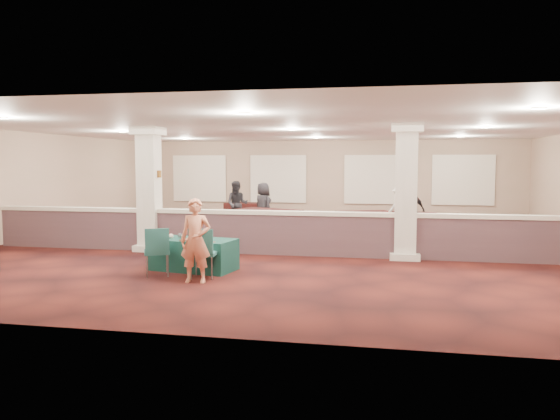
% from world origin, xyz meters
% --- Properties ---
extents(ground, '(16.00, 16.00, 0.00)m').
position_xyz_m(ground, '(0.00, 0.00, 0.00)').
color(ground, '#4F1913').
rests_on(ground, ground).
extents(wall_back, '(16.00, 0.04, 3.20)m').
position_xyz_m(wall_back, '(0.00, 8.00, 1.60)').
color(wall_back, gray).
rests_on(wall_back, ground).
extents(wall_front, '(16.00, 0.04, 3.20)m').
position_xyz_m(wall_front, '(0.00, -8.00, 1.60)').
color(wall_front, gray).
rests_on(wall_front, ground).
extents(wall_left, '(0.04, 16.00, 3.20)m').
position_xyz_m(wall_left, '(-8.00, 0.00, 1.60)').
color(wall_left, gray).
rests_on(wall_left, ground).
extents(ceiling, '(16.00, 16.00, 0.02)m').
position_xyz_m(ceiling, '(0.00, 0.00, 3.20)').
color(ceiling, silver).
rests_on(ceiling, wall_back).
extents(partition_wall, '(15.60, 0.28, 1.10)m').
position_xyz_m(partition_wall, '(0.00, -1.50, 0.57)').
color(partition_wall, '#50363E').
rests_on(partition_wall, ground).
extents(column_left, '(0.72, 0.72, 3.20)m').
position_xyz_m(column_left, '(-3.50, -1.50, 1.64)').
color(column_left, silver).
rests_on(column_left, ground).
extents(column_right, '(0.72, 0.72, 3.20)m').
position_xyz_m(column_right, '(3.00, -1.50, 1.64)').
color(column_right, silver).
rests_on(column_right, ground).
extents(sconce_left, '(0.12, 0.12, 0.18)m').
position_xyz_m(sconce_left, '(-3.78, -1.50, 2.00)').
color(sconce_left, brown).
rests_on(sconce_left, column_left).
extents(sconce_right, '(0.12, 0.12, 0.18)m').
position_xyz_m(sconce_right, '(-3.22, -1.50, 2.00)').
color(sconce_right, brown).
rests_on(sconce_right, column_left).
extents(near_table, '(1.86, 1.16, 0.67)m').
position_xyz_m(near_table, '(-1.47, -3.75, 0.33)').
color(near_table, '#0F372F').
rests_on(near_table, ground).
extents(conf_chair_main, '(0.55, 0.56, 1.00)m').
position_xyz_m(conf_chair_main, '(-0.99, -4.56, 0.59)').
color(conf_chair_main, '#1F5B53').
rests_on(conf_chair_main, ground).
extents(conf_chair_side, '(0.66, 0.66, 0.99)m').
position_xyz_m(conf_chair_side, '(-1.96, -4.54, 0.58)').
color(conf_chair_side, '#1F5B53').
rests_on(conf_chair_side, ground).
extents(woman, '(0.61, 0.43, 1.62)m').
position_xyz_m(woman, '(-1.00, -4.91, 0.81)').
color(woman, '#EF8C67').
rests_on(woman, ground).
extents(far_table_front_left, '(2.04, 1.38, 0.75)m').
position_xyz_m(far_table_front_left, '(-2.85, 1.03, 0.38)').
color(far_table_front_left, black).
rests_on(far_table_front_left, ground).
extents(far_table_front_center, '(2.24, 1.67, 0.81)m').
position_xyz_m(far_table_front_center, '(-1.12, 2.07, 0.41)').
color(far_table_front_center, black).
rests_on(far_table_front_center, ground).
extents(far_table_front_right, '(1.70, 1.00, 0.65)m').
position_xyz_m(far_table_front_right, '(4.94, 3.00, 0.33)').
color(far_table_front_right, black).
rests_on(far_table_front_right, ground).
extents(far_table_back_left, '(1.81, 1.21, 0.67)m').
position_xyz_m(far_table_back_left, '(-3.01, 6.50, 0.34)').
color(far_table_back_left, black).
rests_on(far_table_back_left, ground).
extents(far_table_back_center, '(1.94, 1.45, 0.71)m').
position_xyz_m(far_table_back_center, '(1.84, 3.20, 0.35)').
color(far_table_back_center, black).
rests_on(far_table_back_center, ground).
extents(far_table_back_right, '(1.83, 1.13, 0.69)m').
position_xyz_m(far_table_back_right, '(3.23, 3.20, 0.35)').
color(far_table_back_right, black).
rests_on(far_table_back_right, ground).
extents(attendee_a, '(0.82, 0.50, 1.64)m').
position_xyz_m(attendee_a, '(-2.69, 4.00, 0.82)').
color(attendee_a, black).
rests_on(attendee_a, ground).
extents(attendee_b, '(1.13, 0.92, 1.61)m').
position_xyz_m(attendee_b, '(3.00, 3.00, 0.81)').
color(attendee_b, silver).
rests_on(attendee_b, ground).
extents(attendee_c, '(1.05, 0.82, 1.61)m').
position_xyz_m(attendee_c, '(3.29, 2.66, 0.81)').
color(attendee_c, black).
rests_on(attendee_c, ground).
extents(attendee_d, '(0.88, 0.84, 1.61)m').
position_xyz_m(attendee_d, '(-1.62, 3.50, 0.80)').
color(attendee_d, black).
rests_on(attendee_d, ground).
extents(laptop_base, '(0.33, 0.26, 0.02)m').
position_xyz_m(laptop_base, '(-1.20, -3.84, 0.68)').
color(laptop_base, silver).
rests_on(laptop_base, near_table).
extents(laptop_screen, '(0.30, 0.06, 0.20)m').
position_xyz_m(laptop_screen, '(-1.18, -3.74, 0.79)').
color(laptop_screen, silver).
rests_on(laptop_screen, near_table).
extents(screen_glow, '(0.27, 0.05, 0.17)m').
position_xyz_m(screen_glow, '(-1.19, -3.75, 0.77)').
color(screen_glow, '#B1B9D4').
rests_on(screen_glow, near_table).
extents(knitting, '(0.41, 0.33, 0.03)m').
position_xyz_m(knitting, '(-1.46, -3.98, 0.68)').
color(knitting, '#B4461C').
rests_on(knitting, near_table).
extents(yarn_cream, '(0.10, 0.10, 0.10)m').
position_xyz_m(yarn_cream, '(-1.98, -3.75, 0.72)').
color(yarn_cream, beige).
rests_on(yarn_cream, near_table).
extents(yarn_red, '(0.09, 0.09, 0.09)m').
position_xyz_m(yarn_red, '(-2.09, -3.59, 0.71)').
color(yarn_red, maroon).
rests_on(yarn_red, near_table).
extents(yarn_grey, '(0.10, 0.10, 0.10)m').
position_xyz_m(yarn_grey, '(-1.85, -3.57, 0.72)').
color(yarn_grey, '#4A4B4F').
rests_on(yarn_grey, near_table).
extents(scissors, '(0.11, 0.05, 0.01)m').
position_xyz_m(scissors, '(-0.92, -4.11, 0.67)').
color(scissors, red).
rests_on(scissors, near_table).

